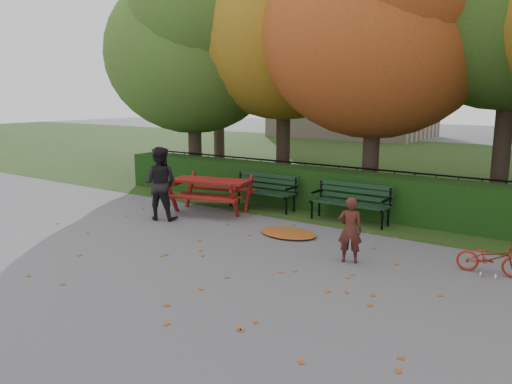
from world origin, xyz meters
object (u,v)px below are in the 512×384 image
Objects in this scene: tree_c at (386,14)px; bench_left at (264,188)px; tree_f at (220,20)px; child at (350,230)px; tree_a at (195,40)px; bicycle at (491,258)px; adult at (160,183)px; bench_right at (351,199)px; picnic_table at (211,187)px; tree_b at (290,7)px.

bench_left is (-2.13, -2.26, -4.30)m from tree_c.
child is at bearing -40.89° from tree_f.
bicycle is at bearing -21.28° from tree_a.
tree_f reaches higher than tree_a.
adult is at bearing -126.95° from tree_c.
child reaches higher than bench_left.
bicycle is (3.27, -1.85, -0.25)m from bench_right.
adult is at bearing -148.02° from bench_right.
tree_f is 9.70m from picnic_table.
tree_b reaches higher than tree_a.
bicycle is at bearing -18.04° from bench_left.
bicycle is at bearing -49.30° from tree_c.
tree_c is 8.66m from tree_f.
adult reaches higher than bench_right.
tree_c is 6.13m from picnic_table.
tree_c reaches higher than bicycle.
tree_b is at bearing 23.05° from tree_a.
picnic_table is at bearing -85.88° from tree_b.
tree_a reaches higher than bench_left.
bench_left is at bearing -69.42° from tree_b.
tree_c is 5.31m from bench_left.
tree_c is 7.08m from bicycle.
picnic_table is 1.35m from adult.
tree_f is 5.44× the size of adult.
bench_left is 1.00× the size of bench_right.
tree_b is at bearing 139.33° from bench_right.
bench_right is at bearing 0.00° from bench_left.
bench_left is 4.41m from child.
bench_right is 0.81× the size of picnic_table.
picnic_table reaches higher than bicycle.
adult is (-0.46, -1.25, 0.22)m from picnic_table.
child is (7.45, -4.47, -3.95)m from tree_a.
tree_a reaches higher than child.
tree_f is 4.15× the size of picnic_table.
tree_a is 4.31m from tree_f.
tree_a is 4.43× the size of adult.
tree_c is at bearing -93.66° from child.
tree_a is 11.10m from bicycle.
picnic_table is (-3.25, -1.06, 0.11)m from bench_right.
tree_c is 4.74× the size of adult.
bicycle is (11.50, -7.38, -5.42)m from tree_f.
tree_a reaches higher than picnic_table.
bicycle is at bearing -32.70° from tree_f.
tree_c is 0.87× the size of tree_f.
bicycle is at bearing -21.77° from picnic_table.
tree_c is 7.00× the size of child.
tree_a is 9.55m from child.
tree_b is 3.97× the size of picnic_table.
tree_a is at bearing -79.46° from adult.
picnic_table is (4.98, -6.60, -5.06)m from tree_f.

